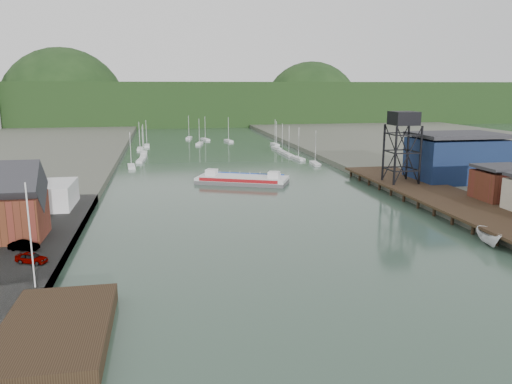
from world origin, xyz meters
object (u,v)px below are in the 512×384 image
object	(u,v)px
chain_ferry	(242,179)
car_west_a	(32,258)
harbor_building	(0,210)
motorboat	(489,237)
lift_tower	(404,123)

from	to	relation	value
chain_ferry	car_west_a	world-z (taller)	chain_ferry
harbor_building	chain_ferry	world-z (taller)	harbor_building
chain_ferry	car_west_a	xyz separation A→B (m)	(-36.25, -55.81, 1.38)
chain_ferry	motorboat	bearing A→B (deg)	-38.94
harbor_building	car_west_a	size ratio (longest dim) A/B	2.98
chain_ferry	motorboat	distance (m)	62.85
chain_ferry	motorboat	world-z (taller)	chain_ferry
harbor_building	car_west_a	bearing A→B (deg)	-59.92
chain_ferry	lift_tower	bearing A→B (deg)	-1.76
chain_ferry	car_west_a	bearing A→B (deg)	-99.27
lift_tower	car_west_a	size ratio (longest dim) A/B	3.90
motorboat	harbor_building	bearing A→B (deg)	-174.98
lift_tower	motorboat	distance (m)	42.45
motorboat	car_west_a	world-z (taller)	car_west_a
chain_ferry	car_west_a	distance (m)	66.57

